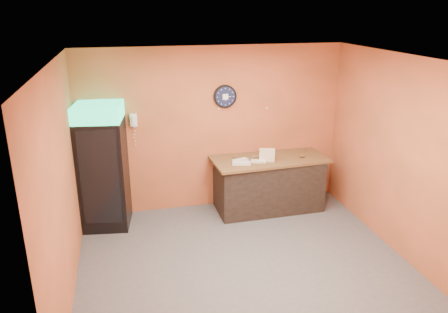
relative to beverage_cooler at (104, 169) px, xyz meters
name	(u,v)px	position (x,y,z in m)	size (l,w,h in m)	color
floor	(244,264)	(1.84, -1.61, -0.98)	(4.50, 4.50, 0.00)	#47474C
back_wall	(213,129)	(1.84, 0.39, 0.42)	(4.50, 0.02, 2.80)	#D25F3B
left_wall	(62,186)	(-0.41, -1.61, 0.42)	(0.02, 4.00, 2.80)	#D25F3B
right_wall	(400,157)	(4.09, -1.61, 0.42)	(0.02, 4.00, 2.80)	#D25F3B
ceiling	(248,60)	(1.84, -1.61, 1.82)	(4.50, 4.00, 0.02)	white
beverage_cooler	(104,169)	(0.00, 0.00, 0.00)	(0.79, 0.80, 2.01)	black
prep_counter	(268,185)	(2.73, 0.00, -0.53)	(1.80, 0.80, 0.90)	black
wall_clock	(225,96)	(2.04, 0.37, 0.98)	(0.39, 0.06, 0.39)	black
wall_phone	(134,120)	(0.52, 0.34, 0.67)	(0.11, 0.10, 0.21)	white
butcher_paper	(269,159)	(2.73, 0.00, -0.06)	(1.94, 0.87, 0.04)	brown
sub_roll_stack	(267,155)	(2.64, -0.14, 0.06)	(0.27, 0.15, 0.22)	beige
wrapped_sandwich_left	(241,163)	(2.19, -0.19, -0.02)	(0.30, 0.12, 0.04)	silver
wrapped_sandwich_mid	(258,161)	(2.49, -0.16, -0.03)	(0.25, 0.10, 0.04)	silver
wrapped_sandwich_right	(240,160)	(2.21, -0.04, -0.02)	(0.26, 0.10, 0.04)	silver
kitchen_tool	(262,155)	(2.64, 0.11, -0.01)	(0.07, 0.07, 0.07)	silver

